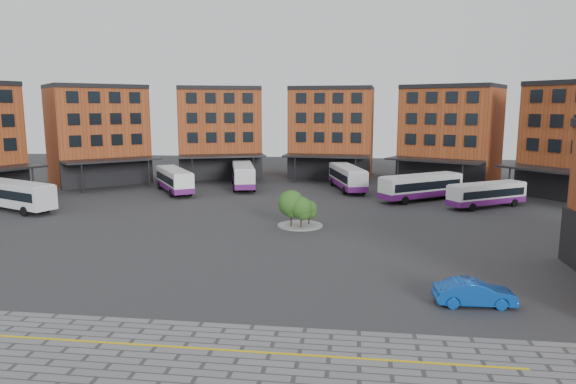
# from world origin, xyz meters

# --- Properties ---
(ground) EXTENTS (160.00, 160.00, 0.00)m
(ground) POSITION_xyz_m (0.00, 0.00, 0.00)
(ground) COLOR #28282B
(ground) RESTS_ON ground
(yellow_line) EXTENTS (26.00, 0.15, 0.02)m
(yellow_line) POSITION_xyz_m (2.00, -14.00, 0.03)
(yellow_line) COLOR gold
(yellow_line) RESTS_ON paving_zone
(main_building) EXTENTS (94.14, 42.48, 14.60)m
(main_building) POSITION_xyz_m (-4.77, 38.25, 7.23)
(main_building) COLOR brown
(main_building) RESTS_ON ground
(tree_island) EXTENTS (4.40, 4.40, 3.60)m
(tree_island) POSITION_xyz_m (1.81, 11.44, 1.90)
(tree_island) COLOR gray
(tree_island) RESTS_ON ground
(bus_a) EXTENTS (11.51, 6.96, 3.23)m
(bus_a) POSITION_xyz_m (-30.17, 15.30, 1.92)
(bus_a) COLOR silver
(bus_a) RESTS_ON ground
(bus_b) EXTENTS (8.31, 10.87, 3.18)m
(bus_b) POSITION_xyz_m (-16.91, 29.33, 1.72)
(bus_b) COLOR white
(bus_b) RESTS_ON ground
(bus_c) EXTENTS (5.76, 12.27, 3.37)m
(bus_c) POSITION_xyz_m (-8.61, 34.56, 1.83)
(bus_c) COLOR silver
(bus_c) RESTS_ON ground
(bus_d) EXTENTS (5.63, 11.99, 3.29)m
(bus_d) POSITION_xyz_m (6.12, 34.43, 1.78)
(bus_d) COLOR silver
(bus_d) RESTS_ON ground
(bus_e) EXTENTS (10.74, 8.82, 3.21)m
(bus_e) POSITION_xyz_m (15.24, 27.53, 1.74)
(bus_e) COLOR white
(bus_e) RESTS_ON ground
(bus_f) EXTENTS (9.73, 7.35, 2.83)m
(bus_f) POSITION_xyz_m (22.18, 24.10, 1.53)
(bus_f) COLOR white
(bus_f) RESTS_ON ground
(blue_car) EXTENTS (4.70, 1.90, 1.52)m
(blue_car) POSITION_xyz_m (14.22, -6.60, 0.76)
(blue_car) COLOR #0C40A3
(blue_car) RESTS_ON ground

